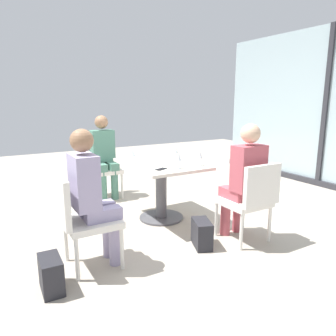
{
  "coord_description": "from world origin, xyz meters",
  "views": [
    {
      "loc": [
        3.39,
        -1.86,
        1.51
      ],
      "look_at": [
        0.0,
        0.1,
        0.65
      ],
      "focal_mm": 34.05,
      "sensor_mm": 36.0,
      "label": 1
    }
  ],
  "objects_px": {
    "coffee_cup": "(175,154)",
    "handbag_0": "(51,274)",
    "dining_table_main": "(161,179)",
    "wine_glass_2": "(175,150)",
    "chair_front_right": "(81,216)",
    "chair_side_end": "(102,165)",
    "chair_far_right": "(250,197)",
    "person_side_end": "(104,153)",
    "wine_glass_0": "(199,155)",
    "person_front_right": "(92,192)",
    "wine_glass_3": "(132,153)",
    "handbag_1": "(73,194)",
    "cell_phone_on_table": "(161,169)",
    "handbag_2": "(202,234)",
    "wine_glass_1": "(178,157)",
    "person_far_right": "(244,176)"
  },
  "relations": [
    {
      "from": "coffee_cup",
      "to": "handbag_0",
      "type": "xyz_separation_m",
      "value": [
        1.18,
        -1.86,
        -0.64
      ]
    },
    {
      "from": "coffee_cup",
      "to": "handbag_0",
      "type": "relative_size",
      "value": 0.3
    },
    {
      "from": "dining_table_main",
      "to": "wine_glass_2",
      "type": "xyz_separation_m",
      "value": [
        -0.08,
        0.25,
        0.34
      ]
    },
    {
      "from": "chair_front_right",
      "to": "chair_side_end",
      "type": "distance_m",
      "value": 2.23
    },
    {
      "from": "chair_side_end",
      "to": "chair_far_right",
      "type": "bearing_deg",
      "value": 18.19
    },
    {
      "from": "person_side_end",
      "to": "coffee_cup",
      "type": "distance_m",
      "value": 1.19
    },
    {
      "from": "person_side_end",
      "to": "wine_glass_0",
      "type": "distance_m",
      "value": 1.73
    },
    {
      "from": "dining_table_main",
      "to": "person_front_right",
      "type": "distance_m",
      "value": 1.32
    },
    {
      "from": "wine_glass_3",
      "to": "handbag_1",
      "type": "bearing_deg",
      "value": -154.28
    },
    {
      "from": "chair_front_right",
      "to": "cell_phone_on_table",
      "type": "height_order",
      "value": "chair_front_right"
    },
    {
      "from": "dining_table_main",
      "to": "handbag_2",
      "type": "bearing_deg",
      "value": -1.33
    },
    {
      "from": "chair_far_right",
      "to": "handbag_1",
      "type": "distance_m",
      "value": 2.62
    },
    {
      "from": "coffee_cup",
      "to": "wine_glass_0",
      "type": "bearing_deg",
      "value": -3.48
    },
    {
      "from": "wine_glass_2",
      "to": "coffee_cup",
      "type": "distance_m",
      "value": 0.21
    },
    {
      "from": "person_side_end",
      "to": "wine_glass_3",
      "type": "height_order",
      "value": "person_side_end"
    },
    {
      "from": "handbag_0",
      "to": "handbag_1",
      "type": "bearing_deg",
      "value": 163.1
    },
    {
      "from": "person_front_right",
      "to": "cell_phone_on_table",
      "type": "height_order",
      "value": "person_front_right"
    },
    {
      "from": "cell_phone_on_table",
      "to": "handbag_2",
      "type": "distance_m",
      "value": 0.84
    },
    {
      "from": "chair_side_end",
      "to": "handbag_2",
      "type": "xyz_separation_m",
      "value": [
        2.24,
        0.29,
        -0.36
      ]
    },
    {
      "from": "chair_front_right",
      "to": "person_front_right",
      "type": "bearing_deg",
      "value": 90.0
    },
    {
      "from": "wine_glass_0",
      "to": "wine_glass_1",
      "type": "xyz_separation_m",
      "value": [
        0.02,
        -0.31,
        0.0
      ]
    },
    {
      "from": "handbag_1",
      "to": "chair_far_right",
      "type": "bearing_deg",
      "value": 20.46
    },
    {
      "from": "dining_table_main",
      "to": "wine_glass_1",
      "type": "height_order",
      "value": "wine_glass_1"
    },
    {
      "from": "handbag_2",
      "to": "chair_front_right",
      "type": "bearing_deg",
      "value": -78.73
    },
    {
      "from": "handbag_2",
      "to": "wine_glass_0",
      "type": "bearing_deg",
      "value": 168.7
    },
    {
      "from": "chair_front_right",
      "to": "handbag_1",
      "type": "distance_m",
      "value": 1.97
    },
    {
      "from": "wine_glass_2",
      "to": "handbag_1",
      "type": "relative_size",
      "value": 0.62
    },
    {
      "from": "chair_side_end",
      "to": "handbag_1",
      "type": "xyz_separation_m",
      "value": [
        0.15,
        -0.51,
        -0.36
      ]
    },
    {
      "from": "person_side_end",
      "to": "cell_phone_on_table",
      "type": "relative_size",
      "value": 8.75
    },
    {
      "from": "person_front_right",
      "to": "cell_phone_on_table",
      "type": "relative_size",
      "value": 8.75
    },
    {
      "from": "handbag_1",
      "to": "handbag_2",
      "type": "height_order",
      "value": "same"
    },
    {
      "from": "chair_far_right",
      "to": "person_side_end",
      "type": "height_order",
      "value": "person_side_end"
    },
    {
      "from": "person_side_end",
      "to": "coffee_cup",
      "type": "relative_size",
      "value": 14.0
    },
    {
      "from": "chair_side_end",
      "to": "handbag_1",
      "type": "height_order",
      "value": "chair_side_end"
    },
    {
      "from": "wine_glass_0",
      "to": "cell_phone_on_table",
      "type": "bearing_deg",
      "value": -94.73
    },
    {
      "from": "chair_side_end",
      "to": "person_front_right",
      "type": "relative_size",
      "value": 0.69
    },
    {
      "from": "person_front_right",
      "to": "wine_glass_1",
      "type": "relative_size",
      "value": 6.81
    },
    {
      "from": "chair_far_right",
      "to": "wine_glass_3",
      "type": "xyz_separation_m",
      "value": [
        -1.21,
        -0.8,
        0.37
      ]
    },
    {
      "from": "chair_side_end",
      "to": "wine_glass_1",
      "type": "bearing_deg",
      "value": 10.18
    },
    {
      "from": "person_front_right",
      "to": "handbag_1",
      "type": "distance_m",
      "value": 1.99
    },
    {
      "from": "chair_side_end",
      "to": "cell_phone_on_table",
      "type": "distance_m",
      "value": 1.69
    },
    {
      "from": "person_front_right",
      "to": "handbag_2",
      "type": "distance_m",
      "value": 1.23
    },
    {
      "from": "chair_front_right",
      "to": "wine_glass_0",
      "type": "bearing_deg",
      "value": 102.35
    },
    {
      "from": "wine_glass_1",
      "to": "person_front_right",
      "type": "bearing_deg",
      "value": -74.17
    },
    {
      "from": "chair_far_right",
      "to": "coffee_cup",
      "type": "relative_size",
      "value": 9.67
    },
    {
      "from": "person_front_right",
      "to": "handbag_2",
      "type": "xyz_separation_m",
      "value": [
        0.19,
        1.07,
        -0.56
      ]
    },
    {
      "from": "wine_glass_2",
      "to": "wine_glass_3",
      "type": "distance_m",
      "value": 0.57
    },
    {
      "from": "wine_glass_1",
      "to": "wine_glass_3",
      "type": "relative_size",
      "value": 1.0
    },
    {
      "from": "person_far_right",
      "to": "wine_glass_1",
      "type": "bearing_deg",
      "value": -139.44
    },
    {
      "from": "chair_front_right",
      "to": "handbag_1",
      "type": "bearing_deg",
      "value": 168.64
    }
  ]
}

